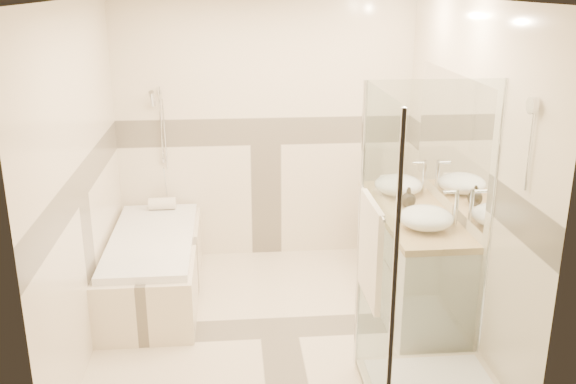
{
  "coord_description": "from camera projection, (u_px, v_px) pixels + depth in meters",
  "views": [
    {
      "loc": [
        -0.33,
        -4.48,
        2.61
      ],
      "look_at": [
        0.1,
        0.25,
        1.05
      ],
      "focal_mm": 40.0,
      "sensor_mm": 36.0,
      "label": 1
    }
  ],
  "objects": [
    {
      "name": "amenity_bottle_b",
      "position": [
        408.0,
        197.0,
        5.25
      ],
      "size": [
        0.14,
        0.14,
        0.16
      ],
      "primitive_type": "imported",
      "rotation": [
        0.0,
        0.0,
        0.12
      ],
      "color": "black",
      "rests_on": "vanity"
    },
    {
      "name": "rolled_towel",
      "position": [
        162.0,
        204.0,
        6.05
      ],
      "size": [
        0.25,
        0.11,
        0.11
      ],
      "primitive_type": "cylinder",
      "rotation": [
        0.0,
        1.57,
        0.0
      ],
      "color": "white",
      "rests_on": "bathtub"
    },
    {
      "name": "faucet_far",
      "position": [
        455.0,
        205.0,
        4.78
      ],
      "size": [
        0.12,
        0.03,
        0.3
      ],
      "color": "silver",
      "rests_on": "vanity"
    },
    {
      "name": "bathtub",
      "position": [
        154.0,
        263.0,
        5.51
      ],
      "size": [
        0.75,
        1.7,
        0.56
      ],
      "color": "beige",
      "rests_on": "ground"
    },
    {
      "name": "faucet_near",
      "position": [
        423.0,
        174.0,
        5.55
      ],
      "size": [
        0.12,
        0.03,
        0.3
      ],
      "color": "silver",
      "rests_on": "vanity"
    },
    {
      "name": "vessel_sink_far",
      "position": [
        426.0,
        218.0,
        4.79
      ],
      "size": [
        0.41,
        0.41,
        0.16
      ],
      "primitive_type": "ellipsoid",
      "color": "white",
      "rests_on": "vanity"
    },
    {
      "name": "room",
      "position": [
        285.0,
        175.0,
        4.71
      ],
      "size": [
        2.82,
        3.02,
        2.52
      ],
      "color": "beige",
      "rests_on": "ground"
    },
    {
      "name": "vessel_sink_near",
      "position": [
        398.0,
        185.0,
        5.56
      ],
      "size": [
        0.42,
        0.42,
        0.17
      ],
      "primitive_type": "ellipsoid",
      "color": "white",
      "rests_on": "vanity"
    },
    {
      "name": "shower_enclosure",
      "position": [
        420.0,
        330.0,
        4.08
      ],
      "size": [
        0.96,
        0.93,
        2.04
      ],
      "color": "beige",
      "rests_on": "ground"
    },
    {
      "name": "folded_towels",
      "position": [
        392.0,
        182.0,
        5.77
      ],
      "size": [
        0.18,
        0.27,
        0.08
      ],
      "primitive_type": "cube",
      "rotation": [
        0.0,
        0.0,
        0.15
      ],
      "color": "white",
      "rests_on": "vanity"
    },
    {
      "name": "vanity",
      "position": [
        410.0,
        258.0,
        5.33
      ],
      "size": [
        0.58,
        1.62,
        0.85
      ],
      "color": "silver",
      "rests_on": "ground"
    },
    {
      "name": "amenity_bottle_a",
      "position": [
        409.0,
        199.0,
        5.24
      ],
      "size": [
        0.07,
        0.08,
        0.14
      ],
      "primitive_type": "imported",
      "rotation": [
        0.0,
        0.0,
        0.16
      ],
      "color": "black",
      "rests_on": "vanity"
    }
  ]
}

